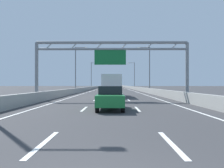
% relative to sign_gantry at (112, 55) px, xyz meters
% --- Properties ---
extents(ground_plane, '(260.00, 260.00, 0.00)m').
position_rel_sign_gantry_xyz_m(ground_plane, '(0.02, 78.18, -4.86)').
color(ground_plane, '#38383A').
extents(lane_dash_left_0, '(0.16, 3.00, 0.01)m').
position_rel_sign_gantry_xyz_m(lane_dash_left_0, '(-1.78, -18.32, -4.85)').
color(lane_dash_left_0, white).
rests_on(lane_dash_left_0, ground_plane).
extents(lane_dash_left_1, '(0.16, 3.00, 0.01)m').
position_rel_sign_gantry_xyz_m(lane_dash_left_1, '(-1.78, -9.32, -4.85)').
color(lane_dash_left_1, white).
rests_on(lane_dash_left_1, ground_plane).
extents(lane_dash_left_2, '(0.16, 3.00, 0.01)m').
position_rel_sign_gantry_xyz_m(lane_dash_left_2, '(-1.78, -0.32, -4.85)').
color(lane_dash_left_2, white).
rests_on(lane_dash_left_2, ground_plane).
extents(lane_dash_left_3, '(0.16, 3.00, 0.01)m').
position_rel_sign_gantry_xyz_m(lane_dash_left_3, '(-1.78, 8.68, -4.85)').
color(lane_dash_left_3, white).
rests_on(lane_dash_left_3, ground_plane).
extents(lane_dash_left_4, '(0.16, 3.00, 0.01)m').
position_rel_sign_gantry_xyz_m(lane_dash_left_4, '(-1.78, 17.68, -4.85)').
color(lane_dash_left_4, white).
rests_on(lane_dash_left_4, ground_plane).
extents(lane_dash_left_5, '(0.16, 3.00, 0.01)m').
position_rel_sign_gantry_xyz_m(lane_dash_left_5, '(-1.78, 26.68, -4.85)').
color(lane_dash_left_5, white).
rests_on(lane_dash_left_5, ground_plane).
extents(lane_dash_left_6, '(0.16, 3.00, 0.01)m').
position_rel_sign_gantry_xyz_m(lane_dash_left_6, '(-1.78, 35.68, -4.85)').
color(lane_dash_left_6, white).
rests_on(lane_dash_left_6, ground_plane).
extents(lane_dash_left_7, '(0.16, 3.00, 0.01)m').
position_rel_sign_gantry_xyz_m(lane_dash_left_7, '(-1.78, 44.68, -4.85)').
color(lane_dash_left_7, white).
rests_on(lane_dash_left_7, ground_plane).
extents(lane_dash_left_8, '(0.16, 3.00, 0.01)m').
position_rel_sign_gantry_xyz_m(lane_dash_left_8, '(-1.78, 53.68, -4.85)').
color(lane_dash_left_8, white).
rests_on(lane_dash_left_8, ground_plane).
extents(lane_dash_left_9, '(0.16, 3.00, 0.01)m').
position_rel_sign_gantry_xyz_m(lane_dash_left_9, '(-1.78, 62.68, -4.85)').
color(lane_dash_left_9, white).
rests_on(lane_dash_left_9, ground_plane).
extents(lane_dash_left_10, '(0.16, 3.00, 0.01)m').
position_rel_sign_gantry_xyz_m(lane_dash_left_10, '(-1.78, 71.68, -4.85)').
color(lane_dash_left_10, white).
rests_on(lane_dash_left_10, ground_plane).
extents(lane_dash_left_11, '(0.16, 3.00, 0.01)m').
position_rel_sign_gantry_xyz_m(lane_dash_left_11, '(-1.78, 80.68, -4.85)').
color(lane_dash_left_11, white).
rests_on(lane_dash_left_11, ground_plane).
extents(lane_dash_left_12, '(0.16, 3.00, 0.01)m').
position_rel_sign_gantry_xyz_m(lane_dash_left_12, '(-1.78, 89.68, -4.85)').
color(lane_dash_left_12, white).
rests_on(lane_dash_left_12, ground_plane).
extents(lane_dash_left_13, '(0.16, 3.00, 0.01)m').
position_rel_sign_gantry_xyz_m(lane_dash_left_13, '(-1.78, 98.68, -4.85)').
color(lane_dash_left_13, white).
rests_on(lane_dash_left_13, ground_plane).
extents(lane_dash_left_14, '(0.16, 3.00, 0.01)m').
position_rel_sign_gantry_xyz_m(lane_dash_left_14, '(-1.78, 107.68, -4.85)').
color(lane_dash_left_14, white).
rests_on(lane_dash_left_14, ground_plane).
extents(lane_dash_left_15, '(0.16, 3.00, 0.01)m').
position_rel_sign_gantry_xyz_m(lane_dash_left_15, '(-1.78, 116.68, -4.85)').
color(lane_dash_left_15, white).
rests_on(lane_dash_left_15, ground_plane).
extents(lane_dash_left_16, '(0.16, 3.00, 0.01)m').
position_rel_sign_gantry_xyz_m(lane_dash_left_16, '(-1.78, 125.68, -4.85)').
color(lane_dash_left_16, white).
rests_on(lane_dash_left_16, ground_plane).
extents(lane_dash_left_17, '(0.16, 3.00, 0.01)m').
position_rel_sign_gantry_xyz_m(lane_dash_left_17, '(-1.78, 134.68, -4.85)').
color(lane_dash_left_17, white).
rests_on(lane_dash_left_17, ground_plane).
extents(lane_dash_right_0, '(0.16, 3.00, 0.01)m').
position_rel_sign_gantry_xyz_m(lane_dash_right_0, '(1.82, -18.32, -4.85)').
color(lane_dash_right_0, white).
rests_on(lane_dash_right_0, ground_plane).
extents(lane_dash_right_1, '(0.16, 3.00, 0.01)m').
position_rel_sign_gantry_xyz_m(lane_dash_right_1, '(1.82, -9.32, -4.85)').
color(lane_dash_right_1, white).
rests_on(lane_dash_right_1, ground_plane).
extents(lane_dash_right_2, '(0.16, 3.00, 0.01)m').
position_rel_sign_gantry_xyz_m(lane_dash_right_2, '(1.82, -0.32, -4.85)').
color(lane_dash_right_2, white).
rests_on(lane_dash_right_2, ground_plane).
extents(lane_dash_right_3, '(0.16, 3.00, 0.01)m').
position_rel_sign_gantry_xyz_m(lane_dash_right_3, '(1.82, 8.68, -4.85)').
color(lane_dash_right_3, white).
rests_on(lane_dash_right_3, ground_plane).
extents(lane_dash_right_4, '(0.16, 3.00, 0.01)m').
position_rel_sign_gantry_xyz_m(lane_dash_right_4, '(1.82, 17.68, -4.85)').
color(lane_dash_right_4, white).
rests_on(lane_dash_right_4, ground_plane).
extents(lane_dash_right_5, '(0.16, 3.00, 0.01)m').
position_rel_sign_gantry_xyz_m(lane_dash_right_5, '(1.82, 26.68, -4.85)').
color(lane_dash_right_5, white).
rests_on(lane_dash_right_5, ground_plane).
extents(lane_dash_right_6, '(0.16, 3.00, 0.01)m').
position_rel_sign_gantry_xyz_m(lane_dash_right_6, '(1.82, 35.68, -4.85)').
color(lane_dash_right_6, white).
rests_on(lane_dash_right_6, ground_plane).
extents(lane_dash_right_7, '(0.16, 3.00, 0.01)m').
position_rel_sign_gantry_xyz_m(lane_dash_right_7, '(1.82, 44.68, -4.85)').
color(lane_dash_right_7, white).
rests_on(lane_dash_right_7, ground_plane).
extents(lane_dash_right_8, '(0.16, 3.00, 0.01)m').
position_rel_sign_gantry_xyz_m(lane_dash_right_8, '(1.82, 53.68, -4.85)').
color(lane_dash_right_8, white).
rests_on(lane_dash_right_8, ground_plane).
extents(lane_dash_right_9, '(0.16, 3.00, 0.01)m').
position_rel_sign_gantry_xyz_m(lane_dash_right_9, '(1.82, 62.68, -4.85)').
color(lane_dash_right_9, white).
rests_on(lane_dash_right_9, ground_plane).
extents(lane_dash_right_10, '(0.16, 3.00, 0.01)m').
position_rel_sign_gantry_xyz_m(lane_dash_right_10, '(1.82, 71.68, -4.85)').
color(lane_dash_right_10, white).
rests_on(lane_dash_right_10, ground_plane).
extents(lane_dash_right_11, '(0.16, 3.00, 0.01)m').
position_rel_sign_gantry_xyz_m(lane_dash_right_11, '(1.82, 80.68, -4.85)').
color(lane_dash_right_11, white).
rests_on(lane_dash_right_11, ground_plane).
extents(lane_dash_right_12, '(0.16, 3.00, 0.01)m').
position_rel_sign_gantry_xyz_m(lane_dash_right_12, '(1.82, 89.68, -4.85)').
color(lane_dash_right_12, white).
rests_on(lane_dash_right_12, ground_plane).
extents(lane_dash_right_13, '(0.16, 3.00, 0.01)m').
position_rel_sign_gantry_xyz_m(lane_dash_right_13, '(1.82, 98.68, -4.85)').
color(lane_dash_right_13, white).
rests_on(lane_dash_right_13, ground_plane).
extents(lane_dash_right_14, '(0.16, 3.00, 0.01)m').
position_rel_sign_gantry_xyz_m(lane_dash_right_14, '(1.82, 107.68, -4.85)').
color(lane_dash_right_14, white).
rests_on(lane_dash_right_14, ground_plane).
extents(lane_dash_right_15, '(0.16, 3.00, 0.01)m').
position_rel_sign_gantry_xyz_m(lane_dash_right_15, '(1.82, 116.68, -4.85)').
color(lane_dash_right_15, white).
rests_on(lane_dash_right_15, ground_plane).
extents(lane_dash_right_16, '(0.16, 3.00, 0.01)m').
position_rel_sign_gantry_xyz_m(lane_dash_right_16, '(1.82, 125.68, -4.85)').
color(lane_dash_right_16, white).
rests_on(lane_dash_right_16, ground_plane).
extents(lane_dash_right_17, '(0.16, 3.00, 0.01)m').
position_rel_sign_gantry_xyz_m(lane_dash_right_17, '(1.82, 134.68, -4.85)').
color(lane_dash_right_17, white).
rests_on(lane_dash_right_17, ground_plane).
extents(edge_line_left, '(0.16, 176.00, 0.01)m').
position_rel_sign_gantry_xyz_m(edge_line_left, '(-5.23, 66.18, -4.85)').
color(edge_line_left, white).
rests_on(edge_line_left, ground_plane).
extents(edge_line_right, '(0.16, 176.00, 0.01)m').
position_rel_sign_gantry_xyz_m(edge_line_right, '(5.27, 66.18, -4.85)').
color(edge_line_right, white).
rests_on(edge_line_right, ground_plane).
extents(barrier_left, '(0.45, 220.00, 0.95)m').
position_rel_sign_gantry_xyz_m(barrier_left, '(-6.88, 88.18, -4.38)').
color(barrier_left, '#9E9E99').
rests_on(barrier_left, ground_plane).
extents(barrier_right, '(0.45, 220.00, 0.95)m').
position_rel_sign_gantry_xyz_m(barrier_right, '(6.92, 88.18, -4.38)').
color(barrier_right, '#9E9E99').
rests_on(barrier_right, ground_plane).
extents(sign_gantry, '(16.66, 0.36, 6.36)m').
position_rel_sign_gantry_xyz_m(sign_gantry, '(0.00, 0.00, 0.00)').
color(sign_gantry, gray).
rests_on(sign_gantry, ground_plane).
extents(streetlamp_left_mid, '(2.58, 0.28, 9.50)m').
position_rel_sign_gantry_xyz_m(streetlamp_left_mid, '(-7.44, 22.84, 0.54)').
color(streetlamp_left_mid, slate).
rests_on(streetlamp_left_mid, ground_plane).
extents(streetlamp_right_mid, '(2.58, 0.28, 9.50)m').
position_rel_sign_gantry_xyz_m(streetlamp_right_mid, '(7.49, 22.84, 0.54)').
color(streetlamp_right_mid, slate).
rests_on(streetlamp_right_mid, ground_plane).
extents(streetlamp_left_far, '(2.58, 0.28, 9.50)m').
position_rel_sign_gantry_xyz_m(streetlamp_left_far, '(-7.44, 56.95, 0.54)').
color(streetlamp_left_far, slate).
rests_on(streetlamp_left_far, ground_plane).
extents(streetlamp_right_far, '(2.58, 0.28, 9.50)m').
position_rel_sign_gantry_xyz_m(streetlamp_right_far, '(7.49, 56.95, 0.54)').
color(streetlamp_right_far, slate).
rests_on(streetlamp_right_far, ground_plane).
extents(black_car, '(1.82, 4.60, 1.39)m').
position_rel_sign_gantry_xyz_m(black_car, '(-0.10, 31.69, -4.13)').
color(black_car, black).
rests_on(black_car, ground_plane).
extents(white_car, '(1.90, 4.33, 1.47)m').
position_rel_sign_gantry_xyz_m(white_car, '(-3.47, 63.60, -4.12)').
color(white_car, silver).
rests_on(white_car, ground_plane).
extents(red_car, '(1.71, 4.33, 1.48)m').
position_rel_sign_gantry_xyz_m(red_car, '(0.22, 104.43, -4.09)').
color(red_car, red).
rests_on(red_car, ground_plane).
extents(orange_car, '(1.86, 4.14, 1.52)m').
position_rel_sign_gantry_xyz_m(orange_car, '(-0.20, 50.43, -4.09)').
color(orange_car, orange).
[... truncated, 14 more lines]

